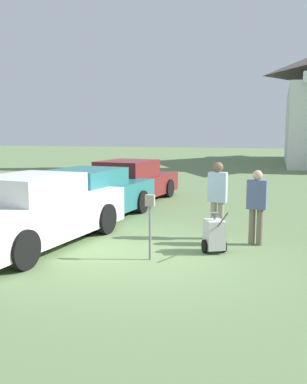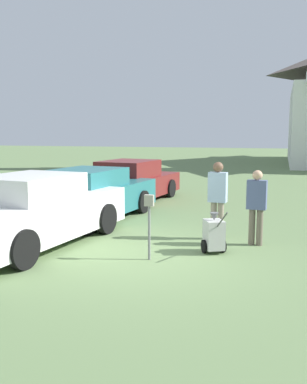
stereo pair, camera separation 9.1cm
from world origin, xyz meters
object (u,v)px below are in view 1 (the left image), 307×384
Objects in this scene: person_supervisor at (257,203)px; parked_car_maroon at (129,183)px; equipment_cart at (214,234)px; parked_car_white at (36,212)px; parking_meter at (150,215)px; parked_car_teal at (89,196)px; person_worker at (217,195)px.

parked_car_maroon is at bearing -40.55° from person_supervisor.
parked_car_white is at bearing 160.53° from equipment_cart.
person_supervisor is at bearing 41.91° from parking_meter.
parked_car_teal is 3.93m from person_worker.
parked_car_white reaches higher than equipment_cart.
person_supervisor reaches higher than parked_car_white.
parking_meter is at bearing 47.22° from person_supervisor.
parked_car_maroon is at bearing 112.70° from parking_meter.
parked_car_white is 4.86m from person_supervisor.
parked_car_white is 0.98× the size of parked_car_maroon.
person_worker is (1.03, 2.03, 0.14)m from parking_meter.
parking_meter is 1.29× the size of equipment_cart.
parked_car_teal is 4.05× the size of parking_meter.
person_supervisor reaches higher than parked_car_maroon.
parking_meter is 0.71× the size of person_worker.
parked_car_teal is 3.41m from parked_car_maroon.
person_supervisor is (4.66, 1.38, 0.21)m from parked_car_white.
equipment_cart is (3.87, 0.51, -0.35)m from parked_car_white.
parked_car_white is 5.07× the size of equipment_cart.
equipment_cart is at bearing -23.46° from parked_car_teal.
parked_car_teal is 2.89× the size of person_worker.
parking_meter is at bearing -0.36° from parked_car_white.
person_worker is 0.95m from person_supervisor.
parked_car_maroon is at bearing 96.90° from parked_car_teal.
parked_car_white is 4.13m from person_worker.
person_worker reaches higher than parked_car_maroon.
equipment_cart is (0.11, -1.17, -0.65)m from person_worker.
person_worker is at bearing 68.29° from equipment_cart.
person_worker reaches higher than person_supervisor.
parked_car_maroon is 5.88m from person_worker.
parked_car_maroon reaches higher than parking_meter.
person_worker is 1.08× the size of person_supervisor.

